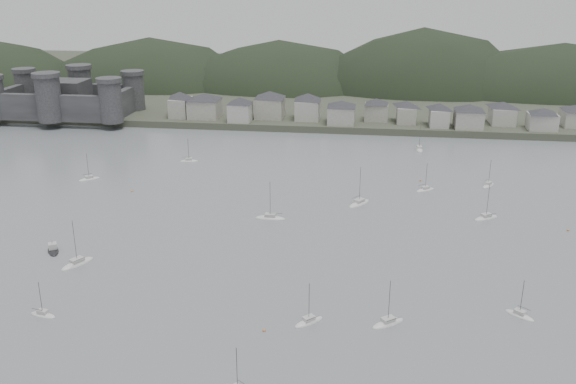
# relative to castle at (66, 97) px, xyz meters

# --- Properties ---
(ground) EXTENTS (900.00, 900.00, 0.00)m
(ground) POSITION_rel_castle_xyz_m (120.00, -179.80, -10.96)
(ground) COLOR slate
(ground) RESTS_ON ground
(far_shore_land) EXTENTS (900.00, 250.00, 3.00)m
(far_shore_land) POSITION_rel_castle_xyz_m (120.00, 115.20, -9.46)
(far_shore_land) COLOR #383D2D
(far_shore_land) RESTS_ON ground
(forested_ridge) EXTENTS (851.55, 103.94, 102.57)m
(forested_ridge) POSITION_rel_castle_xyz_m (124.83, 89.60, -22.25)
(forested_ridge) COLOR black
(forested_ridge) RESTS_ON ground
(castle) EXTENTS (66.00, 43.00, 20.00)m
(castle) POSITION_rel_castle_xyz_m (0.00, 0.00, 0.00)
(castle) COLOR #2E2E30
(castle) RESTS_ON far_shore_land
(waterfront_town) EXTENTS (451.48, 28.46, 12.92)m
(waterfront_town) POSITION_rel_castle_xyz_m (170.59, 3.54, -2.30)
(waterfront_town) COLOR gray
(waterfront_town) RESTS_ON far_shore_land
(sailboat_lead) EXTENTS (8.79, 2.99, 11.93)m
(sailboat_lead) POSITION_rel_castle_xyz_m (115.80, -111.45, -10.79)
(sailboat_lead) COLOR silver
(sailboat_lead) RESTS_ON ground
(moored_fleet) EXTENTS (256.40, 167.83, 12.75)m
(moored_fleet) POSITION_rel_castle_xyz_m (119.27, -116.03, -10.79)
(moored_fleet) COLOR silver
(moored_fleet) RESTS_ON ground
(motor_launch_far) EXTENTS (5.94, 7.47, 3.73)m
(motor_launch_far) POSITION_rel_castle_xyz_m (64.90, -140.62, -10.67)
(motor_launch_far) COLOR black
(motor_launch_far) RESTS_ON ground
(mooring_buoys) EXTENTS (153.91, 99.75, 0.70)m
(mooring_buoys) POSITION_rel_castle_xyz_m (119.02, -119.86, -10.81)
(mooring_buoys) COLOR #CC7D44
(mooring_buoys) RESTS_ON ground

